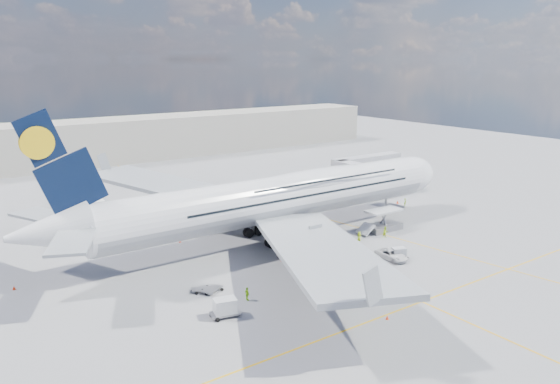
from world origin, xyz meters
TOP-DOWN VIEW (x-y plane):
  - ground at (0.00, 0.00)m, footprint 300.00×300.00m
  - taxi_line_main at (0.00, 0.00)m, footprint 0.25×220.00m
  - taxi_line_cross at (0.00, -20.00)m, footprint 120.00×0.25m
  - taxi_line_diag at (14.00, 10.00)m, footprint 14.16×99.06m
  - airliner at (0.26, 10.00)m, footprint 77.26×79.15m
  - jet_bridge at (29.81, 20.94)m, footprint 18.80×12.10m
  - cargo_loader at (16.82, 2.89)m, footprint 8.53×3.20m
  - terminal at (0.00, 95.00)m, footprint 180.00×16.00m
  - tree_line at (40.00, 140.00)m, footprint 160.00×6.00m
  - dolly_row_a at (-21.39, -9.55)m, footprint 3.77×2.61m
  - dolly_row_b at (-20.30, -1.79)m, footprint 2.93×2.29m
  - dolly_row_c at (-4.42, 1.92)m, footprint 2.73×1.69m
  - dolly_back at (-19.30, -2.60)m, footprint 3.13×2.59m
  - dolly_nose_far at (8.82, -8.16)m, footprint 2.95×2.25m
  - dolly_nose_near at (2.26, 3.87)m, footprint 3.14×1.69m
  - baggage_tug at (-3.67, 1.85)m, footprint 2.79×1.34m
  - catering_truck_inner at (-0.69, 29.41)m, footprint 6.64×2.82m
  - catering_truck_outer at (-20.97, 38.31)m, footprint 5.81×2.34m
  - service_van at (7.64, -7.81)m, footprint 2.41×5.21m
  - crew_nose at (32.30, 11.67)m, footprint 0.67×0.60m
  - crew_loader at (14.31, -0.20)m, footprint 1.08×0.94m
  - crew_wing at (-17.06, -7.37)m, footprint 0.49×1.02m
  - crew_van at (9.70, 1.14)m, footprint 0.70×0.87m
  - crew_tug at (0.61, -7.09)m, footprint 1.26×0.79m
  - cone_nose at (32.46, 13.81)m, footprint 0.50×0.50m
  - cone_wing_left_inner at (-14.29, 17.33)m, footprint 0.38×0.38m
  - cone_wing_left_outer at (-8.57, 33.98)m, footprint 0.41×0.41m
  - cone_wing_right_inner at (-5.84, 0.89)m, footprint 0.45×0.45m
  - cone_wing_right_outer at (-6.83, -20.82)m, footprint 0.38×0.38m
  - cone_tail at (-39.62, 12.64)m, footprint 0.42×0.42m

SIDE VIEW (x-z plane):
  - ground at x=0.00m, z-range 0.00..0.00m
  - taxi_line_main at x=0.00m, z-range 0.00..0.01m
  - taxi_line_cross at x=0.00m, z-range 0.00..0.01m
  - taxi_line_diag at x=14.00m, z-range 0.00..0.01m
  - cone_wing_left_inner at x=-14.29m, z-range -0.01..0.48m
  - cone_wing_right_outer at x=-6.83m, z-range -0.01..0.48m
  - cone_wing_left_outer at x=-8.57m, z-range -0.01..0.51m
  - cone_tail at x=-39.62m, z-range -0.01..0.52m
  - cone_wing_right_inner at x=-5.84m, z-range -0.01..0.57m
  - dolly_row_b at x=-20.30m, z-range 0.10..0.48m
  - cone_nose at x=32.46m, z-range -0.01..0.62m
  - dolly_back at x=-19.30m, z-range 0.11..0.52m
  - service_van at x=7.64m, z-range 0.00..1.45m
  - baggage_tug at x=-3.67m, z-range -0.10..1.64m
  - crew_nose at x=32.30m, z-range 0.00..1.54m
  - crew_van at x=9.70m, z-range 0.00..1.56m
  - crew_wing at x=-17.06m, z-range 0.00..1.69m
  - dolly_row_c at x=-4.42m, z-range 0.06..1.69m
  - dolly_nose_far at x=8.82m, z-range 0.06..1.72m
  - crew_tug at x=0.61m, z-range 0.00..1.88m
  - crew_loader at x=14.31m, z-range 0.00..1.90m
  - dolly_nose_near at x=2.26m, z-range 0.07..2.05m
  - dolly_row_a at x=-21.39m, z-range 0.08..2.25m
  - cargo_loader at x=16.82m, z-range -0.59..3.09m
  - catering_truck_outer at x=-20.97m, z-range -0.12..3.32m
  - catering_truck_inner at x=-0.69m, z-range -0.11..3.79m
  - tree_line at x=40.00m, z-range 0.00..8.00m
  - terminal at x=0.00m, z-range 0.00..12.00m
  - jet_bridge at x=29.81m, z-range 2.60..11.10m
  - airliner at x=0.26m, z-range -4.98..18.72m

